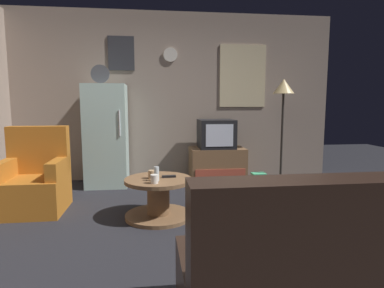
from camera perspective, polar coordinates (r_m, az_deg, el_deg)
The scene contains 14 objects.
ground_plane at distance 3.17m, azimuth 0.33°, elevation -15.72°, with size 12.00×12.00×0.00m, color #232328.
wall_with_art at distance 5.36m, azimuth -3.06°, elevation 8.29°, with size 5.20×0.12×2.65m.
fridge at distance 5.00m, azimuth -14.71°, elevation 1.50°, with size 0.60×0.62×1.77m.
tv_stand at distance 5.12m, azimuth 4.41°, elevation -3.65°, with size 0.84×0.53×0.54m.
crt_tv at distance 5.05m, azimuth 4.25°, elevation 1.79°, with size 0.54×0.51×0.44m.
standing_lamp at distance 5.19m, azimuth 15.69°, elevation 8.35°, with size 0.32×0.32×1.59m.
coffee_table at distance 3.58m, azimuth -5.90°, elevation -9.36°, with size 0.72×0.72×0.43m.
wine_glass at distance 3.40m, azimuth -6.22°, elevation -5.21°, with size 0.05×0.05×0.15m, color silver.
mug_ceramic_white at distance 3.30m, azimuth -6.60°, elevation -6.10°, with size 0.08×0.08×0.09m, color silver.
mug_ceramic_tan at distance 3.51m, azimuth -7.04°, elevation -5.30°, with size 0.08×0.08×0.09m, color tan.
remote_control at distance 3.55m, azimuth -4.06°, elevation -5.68°, with size 0.15×0.04×0.02m, color black.
armchair at distance 4.17m, azimuth -25.79°, elevation -5.94°, with size 0.68×0.68×0.96m.
couch at distance 2.03m, azimuth 24.89°, elevation -20.71°, with size 1.70×0.80×0.92m.
book_stack at distance 5.25m, azimuth 11.56°, elevation -5.69°, with size 0.22×0.18×0.14m.
Camera 1 is at (-0.38, -2.89, 1.24)m, focal length 30.51 mm.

